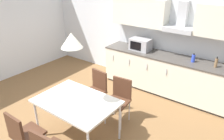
# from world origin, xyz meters

# --- Properties ---
(ground_plane) EXTENTS (8.61, 7.59, 0.02)m
(ground_plane) POSITION_xyz_m (0.00, 0.00, -0.01)
(ground_plane) COLOR brown
(wall_back) EXTENTS (6.89, 0.10, 2.76)m
(wall_back) POSITION_xyz_m (0.00, 2.58, 1.38)
(wall_back) COLOR silver
(wall_back) RESTS_ON ground_plane
(kitchen_counter) EXTENTS (3.35, 0.67, 0.92)m
(kitchen_counter) POSITION_xyz_m (1.00, 2.21, 0.46)
(kitchen_counter) COLOR #333333
(kitchen_counter) RESTS_ON ground_plane
(backsplash_tile) EXTENTS (3.33, 0.02, 0.52)m
(backsplash_tile) POSITION_xyz_m (1.00, 2.52, 1.18)
(backsplash_tile) COLOR silver
(backsplash_tile) RESTS_ON kitchen_counter
(upper_wall_cabinets) EXTENTS (3.33, 0.40, 0.63)m
(upper_wall_cabinets) POSITION_xyz_m (1.00, 2.36, 1.78)
(upper_wall_cabinets) COLOR silver
(microwave) EXTENTS (0.48, 0.35, 0.28)m
(microwave) POSITION_xyz_m (0.15, 2.21, 1.06)
(microwave) COLOR #ADADB2
(microwave) RESTS_ON kitchen_counter
(bottle_blue) EXTENTS (0.07, 0.07, 0.19)m
(bottle_blue) POSITION_xyz_m (1.43, 2.19, 1.00)
(bottle_blue) COLOR blue
(bottle_blue) RESTS_ON kitchen_counter
(bottle_brown) EXTENTS (0.06, 0.06, 0.22)m
(bottle_brown) POSITION_xyz_m (1.88, 2.18, 1.01)
(bottle_brown) COLOR brown
(bottle_brown) RESTS_ON kitchen_counter
(dining_table) EXTENTS (1.30, 0.90, 0.76)m
(dining_table) POSITION_xyz_m (0.32, -0.17, 0.71)
(dining_table) COLOR silver
(dining_table) RESTS_ON ground_plane
(chair_near_left) EXTENTS (0.40, 0.40, 0.87)m
(chair_near_left) POSITION_xyz_m (0.03, -1.01, 0.53)
(chair_near_left) COLOR #4C2D1E
(chair_near_left) RESTS_ON ground_plane
(chair_far_left) EXTENTS (0.44, 0.44, 0.87)m
(chair_far_left) POSITION_xyz_m (0.04, 0.66, 0.53)
(chair_far_left) COLOR #4C2D1E
(chair_far_left) RESTS_ON ground_plane
(chair_far_right) EXTENTS (0.44, 0.44, 0.87)m
(chair_far_right) POSITION_xyz_m (0.61, 0.66, 0.53)
(chair_far_right) COLOR #4C2D1E
(chair_far_right) RESTS_ON ground_plane
(pendant_lamp) EXTENTS (0.32, 0.32, 0.22)m
(pendant_lamp) POSITION_xyz_m (0.32, -0.17, 1.78)
(pendant_lamp) COLOR silver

